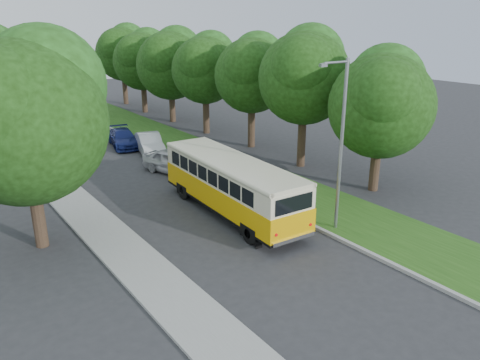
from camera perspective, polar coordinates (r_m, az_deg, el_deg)
ground at (r=22.08m, az=-0.99°, el=-6.61°), size 120.00×120.00×0.00m
curb at (r=27.73m, az=-0.84°, el=-0.92°), size 0.20×70.00×0.15m
grass_verge at (r=29.07m, az=2.95°, el=-0.00°), size 4.50×70.00×0.13m
sidewalk at (r=24.26m, az=-17.34°, el=-4.93°), size 2.20×70.00×0.12m
treeline at (r=37.43m, az=-13.33°, el=13.05°), size 24.27×41.91×9.46m
lamppost_near at (r=21.47m, az=12.12°, el=4.62°), size 1.71×0.16×8.00m
lamppost_far at (r=33.44m, az=-24.22°, el=8.07°), size 1.71×0.16×7.50m
warning_sign at (r=30.16m, az=-21.54°, el=2.64°), size 0.56×0.10×2.50m
vintage_bus at (r=23.71m, az=-1.03°, el=-0.85°), size 3.05×10.13×2.97m
car_silver at (r=30.68m, az=-8.06°, el=2.23°), size 3.20×4.80×1.52m
car_white at (r=35.50m, az=-10.95°, el=4.38°), size 2.71×4.77×1.49m
car_blue at (r=37.89m, az=-14.05°, el=4.97°), size 2.76×4.90×1.34m
car_grey at (r=48.44m, az=-18.26°, el=7.62°), size 2.82×5.13×1.36m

